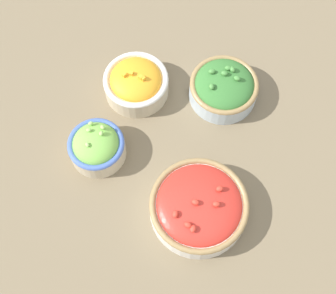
{
  "coord_description": "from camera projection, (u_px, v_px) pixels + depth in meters",
  "views": [
    {
      "loc": [
        0.0,
        0.38,
        0.9
      ],
      "look_at": [
        0.0,
        0.0,
        0.03
      ],
      "focal_mm": 50.0,
      "sensor_mm": 36.0,
      "label": 1
    }
  ],
  "objects": [
    {
      "name": "ground_plane",
      "position": [
        168.0,
        153.0,
        0.98
      ],
      "size": [
        3.0,
        3.0,
        0.0
      ],
      "primitive_type": "plane",
      "color": "#75664C"
    },
    {
      "name": "bowl_squash",
      "position": [
        137.0,
        83.0,
        1.01
      ],
      "size": [
        0.14,
        0.14,
        0.08
      ],
      "color": "beige",
      "rests_on": "ground_plane"
    },
    {
      "name": "bowl_broccoli",
      "position": [
        225.0,
        87.0,
        1.01
      ],
      "size": [
        0.15,
        0.15,
        0.08
      ],
      "color": "#B2C1CC",
      "rests_on": "ground_plane"
    },
    {
      "name": "bowl_lettuce",
      "position": [
        98.0,
        144.0,
        0.95
      ],
      "size": [
        0.12,
        0.12,
        0.08
      ],
      "color": "beige",
      "rests_on": "ground_plane"
    },
    {
      "name": "bowl_cherry_tomatoes",
      "position": [
        200.0,
        206.0,
        0.9
      ],
      "size": [
        0.19,
        0.19,
        0.07
      ],
      "color": "silver",
      "rests_on": "ground_plane"
    }
  ]
}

